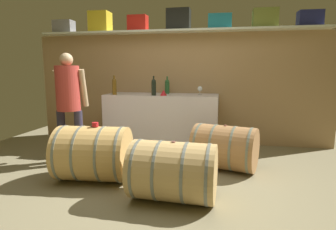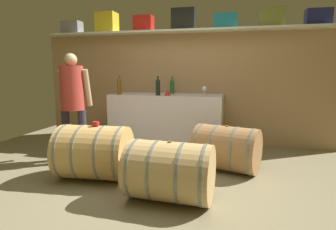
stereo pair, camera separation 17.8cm
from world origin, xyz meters
TOP-DOWN VIEW (x-y plane):
  - ground_plane at (0.00, 0.55)m, footprint 6.41×7.57m
  - back_wall_panel at (0.00, 2.19)m, footprint 5.21×0.10m
  - high_shelf_board at (0.00, 2.04)m, footprint 4.80×0.40m
  - toolcase_grey at (-2.08, 2.04)m, footprint 0.35×0.23m
  - toolcase_yellow at (-1.37, 2.04)m, footprint 0.35×0.29m
  - toolcase_red at (-0.69, 2.04)m, footprint 0.33×0.21m
  - toolcase_black at (0.02, 2.04)m, footprint 0.39×0.26m
  - toolcase_teal at (0.69, 2.04)m, footprint 0.38×0.28m
  - toolcase_olive at (1.40, 2.04)m, footprint 0.38×0.28m
  - toolcase_navy at (2.06, 2.04)m, footprint 0.36×0.22m
  - work_cabinet at (-0.22, 1.79)m, footprint 1.86×0.67m
  - wine_bottle_amber at (-0.96, 1.57)m, footprint 0.07×0.07m
  - wine_bottle_green at (-0.16, 1.95)m, footprint 0.08×0.08m
  - wine_bottle_dark at (-0.30, 1.56)m, footprint 0.07×0.07m
  - wine_glass at (0.41, 1.77)m, footprint 0.08×0.08m
  - red_funnel at (-0.14, 1.57)m, footprint 0.11×0.11m
  - wine_barrel_near at (-0.69, 0.16)m, footprint 0.86×0.70m
  - wine_barrel_far at (0.82, 0.83)m, footprint 0.91×0.76m
  - wine_barrel_flank at (0.31, -0.18)m, footprint 0.86×0.63m
  - tasting_cup at (-0.65, 0.16)m, footprint 0.07×0.07m
  - winemaker_pouring at (-1.29, 0.72)m, footprint 0.45×0.38m

SIDE VIEW (x-z plane):
  - ground_plane at x=0.00m, z-range -0.02..0.00m
  - wine_barrel_far at x=0.82m, z-range 0.00..0.58m
  - wine_barrel_flank at x=0.31m, z-range 0.00..0.60m
  - wine_barrel_near at x=-0.69m, z-range 0.00..0.65m
  - work_cabinet at x=-0.22m, z-range 0.00..0.89m
  - tasting_cup at x=-0.65m, z-range 0.64..0.69m
  - winemaker_pouring at x=-1.29m, z-range 0.17..1.68m
  - red_funnel at x=-0.14m, z-range 0.89..0.98m
  - back_wall_panel at x=0.00m, z-range 0.00..1.91m
  - wine_glass at x=0.41m, z-range 0.91..1.05m
  - wine_bottle_green at x=-0.16m, z-range 0.87..1.16m
  - wine_bottle_dark at x=-0.30m, z-range 0.87..1.18m
  - wine_bottle_amber at x=-0.96m, z-range 0.87..1.18m
  - high_shelf_board at x=0.00m, z-range 1.91..1.94m
  - toolcase_grey at x=-2.08m, z-range 1.94..2.17m
  - toolcase_teal at x=0.69m, z-range 1.94..2.17m
  - toolcase_navy at x=2.06m, z-range 1.94..2.18m
  - toolcase_red at x=-0.69m, z-range 1.94..2.21m
  - toolcase_olive at x=1.40m, z-range 1.94..2.23m
  - toolcase_black at x=0.02m, z-range 1.94..2.29m
  - toolcase_yellow at x=-1.37m, z-range 1.94..2.29m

